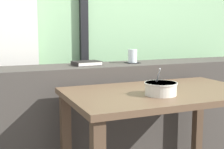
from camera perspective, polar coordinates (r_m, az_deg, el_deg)
name	(u,v)px	position (r m, az deg, el deg)	size (l,w,h in m)	color
curtain_left_panel	(0,5)	(2.65, -19.80, 11.84)	(0.56, 0.06, 2.50)	silver
window_divider_post	(84,2)	(2.82, -5.24, 13.08)	(0.07, 0.05, 2.60)	black
dark_console_ledge	(116,114)	(2.48, 0.80, -7.25)	(2.80, 0.37, 0.80)	#423D38
breakfast_table	(161,108)	(1.92, 8.97, -6.05)	(1.14, 0.70, 0.70)	brown
coaster_square	(132,63)	(2.47, 3.77, 2.17)	(0.10, 0.10, 0.01)	black
juice_glass	(132,57)	(2.46, 3.78, 3.31)	(0.07, 0.07, 0.10)	white
closed_book	(86,63)	(2.32, -4.72, 2.09)	(0.21, 0.16, 0.03)	black
soup_bowl	(161,89)	(1.77, 8.93, -2.61)	(0.19, 0.19, 0.16)	silver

